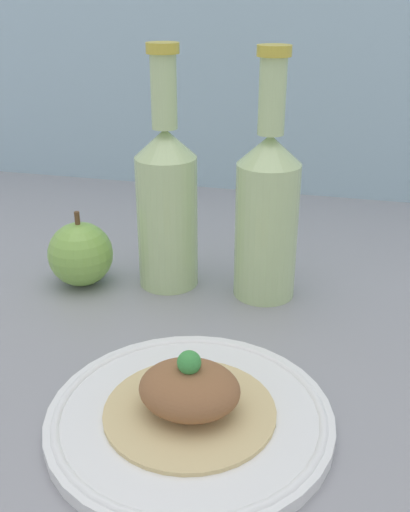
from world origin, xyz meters
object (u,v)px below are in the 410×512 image
Objects in this scene: cider_bottle_left at (167,201)px; cider_bottle_right at (267,209)px; plated_food at (190,394)px; plate at (190,417)px; apple at (81,254)px.

cider_bottle_left is 12.67cm from cider_bottle_right.
plate is at bearing 0.00° from plated_food.
cider_bottle_right reaches higher than plate.
cider_bottle_left is 1.00× the size of cider_bottle_right.
plated_food is at bearing -69.09° from cider_bottle_left.
cider_bottle_left and cider_bottle_right have the same top height.
cider_bottle_left is at bearing 180.00° from cider_bottle_right.
plate is 2.56× the size of apple.
plate is 1.67× the size of plated_food.
plated_food is 1.54× the size of apple.
cider_bottle_left reaches higher than plated_food.
cider_bottle_left is at bearing 110.91° from plate.
cider_bottle_left is (-10.17, 26.61, 8.05)cm from plated_food.
cider_bottle_right is 3.01× the size of apple.
cider_bottle_left is 3.01× the size of apple.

